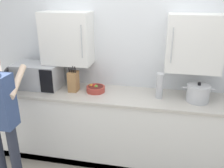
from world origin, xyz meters
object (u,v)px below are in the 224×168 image
at_px(knife_block, 73,81).
at_px(fruit_bowl, 96,88).
at_px(stock_pot, 198,93).
at_px(thermos_flask, 160,86).
at_px(microwave_oven, 35,76).

bearing_deg(knife_block, fruit_bowl, 5.07).
height_order(fruit_bowl, stock_pot, stock_pot).
bearing_deg(fruit_bowl, thermos_flask, -2.58).
height_order(microwave_oven, stock_pot, microwave_oven).
bearing_deg(knife_block, thermos_flask, -0.58).
height_order(knife_block, fruit_bowl, knife_block).
distance_m(knife_block, stock_pot, 1.51).
height_order(knife_block, thermos_flask, knife_block).
bearing_deg(knife_block, microwave_oven, 177.36).
xyz_separation_m(knife_block, thermos_flask, (1.07, -0.01, 0.03)).
relative_size(microwave_oven, thermos_flask, 2.48).
xyz_separation_m(microwave_oven, thermos_flask, (1.61, -0.04, -0.00)).
bearing_deg(fruit_bowl, stock_pot, -1.93).
distance_m(microwave_oven, knife_block, 0.54).
relative_size(microwave_oven, knife_block, 2.27).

